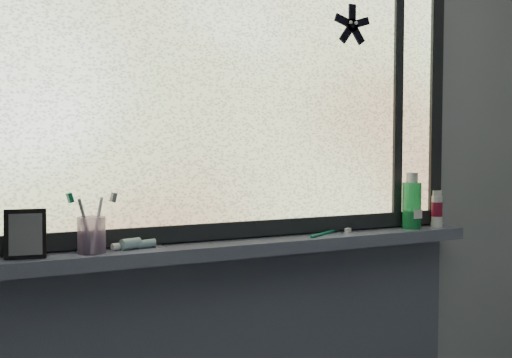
{
  "coord_description": "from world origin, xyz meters",
  "views": [
    {
      "loc": [
        -0.73,
        -0.35,
        1.3
      ],
      "look_at": [
        -0.06,
        1.05,
        1.22
      ],
      "focal_mm": 40.0,
      "sensor_mm": 36.0,
      "label": 1
    }
  ],
  "objects": [
    {
      "name": "windowsill",
      "position": [
        0.0,
        1.23,
        1.0
      ],
      "size": [
        1.62,
        0.14,
        0.04
      ],
      "primitive_type": "cube",
      "color": "#545970",
      "rests_on": "wall_back"
    },
    {
      "name": "frame_right",
      "position": [
        0.78,
        1.28,
        1.53
      ],
      "size": [
        0.05,
        0.03,
        1.1
      ],
      "primitive_type": "cube",
      "color": "black",
      "rests_on": "wall_back"
    },
    {
      "name": "mouthwash_bottle",
      "position": [
        0.63,
        1.23,
        1.12
      ],
      "size": [
        0.08,
        0.08,
        0.16
      ],
      "primitive_type": "cylinder",
      "rotation": [
        0.0,
        0.0,
        0.34
      ],
      "color": "green",
      "rests_on": "windowsill"
    },
    {
      "name": "toothbrush_cup",
      "position": [
        -0.48,
        1.22,
        1.07
      ],
      "size": [
        0.09,
        0.09,
        0.1
      ],
      "primitive_type": "cylinder",
      "rotation": [
        0.0,
        0.0,
        0.27
      ],
      "color": "#B28FBD",
      "rests_on": "windowsill"
    },
    {
      "name": "toothbrush_lying",
      "position": [
        0.27,
        1.23,
        1.03
      ],
      "size": [
        0.2,
        0.13,
        0.01
      ],
      "primitive_type": null,
      "rotation": [
        0.0,
        0.0,
        0.53
      ],
      "color": "#0C6C4F",
      "rests_on": "windowsill"
    },
    {
      "name": "window_pane",
      "position": [
        0.0,
        1.28,
        1.53
      ],
      "size": [
        1.5,
        0.01,
        1.0
      ],
      "primitive_type": "cube",
      "color": "silver",
      "rests_on": "wall_back"
    },
    {
      "name": "wall_back",
      "position": [
        0.0,
        1.3,
        1.25
      ],
      "size": [
        3.0,
        0.01,
        2.5
      ],
      "primitive_type": "cube",
      "color": "#9EA3A8",
      "rests_on": "ground"
    },
    {
      "name": "cream_tube",
      "position": [
        0.74,
        1.22,
        1.09
      ],
      "size": [
        0.05,
        0.05,
        0.09
      ],
      "primitive_type": "cylinder",
      "rotation": [
        0.0,
        0.0,
        -0.24
      ],
      "color": "silver",
      "rests_on": "windowsill"
    },
    {
      "name": "starfish_sticker",
      "position": [
        0.4,
        1.27,
        1.72
      ],
      "size": [
        0.15,
        0.02,
        0.15
      ],
      "primitive_type": null,
      "color": "black",
      "rests_on": "window_pane"
    },
    {
      "name": "vanity_mirror",
      "position": [
        -0.64,
        1.22,
        1.08
      ],
      "size": [
        0.11,
        0.07,
        0.13
      ],
      "primitive_type": "cube",
      "rotation": [
        0.0,
        0.0,
        -0.16
      ],
      "color": "black",
      "rests_on": "windowsill"
    },
    {
      "name": "toothpaste_tube",
      "position": [
        -0.35,
        1.23,
        1.04
      ],
      "size": [
        0.18,
        0.08,
        0.03
      ],
      "primitive_type": null,
      "rotation": [
        0.0,
        0.0,
        0.26
      ],
      "color": "silver",
      "rests_on": "windowsill"
    },
    {
      "name": "frame_mullion",
      "position": [
        0.6,
        1.28,
        1.53
      ],
      "size": [
        0.03,
        0.03,
        1.0
      ],
      "primitive_type": "cube",
      "color": "black",
      "rests_on": "wall_back"
    },
    {
      "name": "frame_bottom",
      "position": [
        0.0,
        1.28,
        1.05
      ],
      "size": [
        1.6,
        0.03,
        0.05
      ],
      "primitive_type": "cube",
      "color": "black",
      "rests_on": "windowsill"
    }
  ]
}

